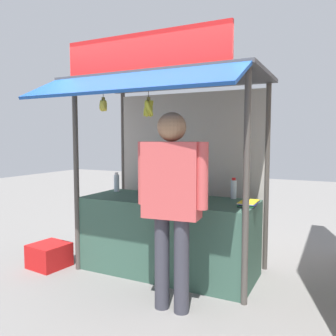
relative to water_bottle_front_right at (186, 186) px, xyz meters
name	(u,v)px	position (x,y,z in m)	size (l,w,h in m)	color
ground_plane	(168,271)	(-0.16, -0.14, -0.99)	(20.00, 20.00, 0.00)	slate
stall_counter	(168,235)	(-0.16, -0.14, -0.57)	(1.97, 0.79, 0.85)	#385B4C
stall_structure	(174,136)	(-0.16, 0.01, 0.57)	(2.17, 1.71, 2.54)	#4C4742
water_bottle_front_right	(186,186)	(0.00, 0.00, 0.00)	(0.09, 0.09, 0.31)	silver
water_bottle_far_left	(146,185)	(-0.53, 0.03, -0.03)	(0.07, 0.07, 0.24)	silver
water_bottle_right	(117,183)	(-1.00, 0.06, -0.03)	(0.07, 0.07, 0.25)	silver
water_bottle_back_right	(234,189)	(0.51, 0.20, -0.03)	(0.07, 0.07, 0.24)	silver
magazine_stack_mid_right	(186,203)	(0.18, -0.41, -0.12)	(0.22, 0.32, 0.05)	red
magazine_stack_left	(248,203)	(0.75, -0.14, -0.12)	(0.21, 0.31, 0.05)	black
banana_bunch_inner_right	(103,105)	(-0.67, -0.64, 0.88)	(0.10, 0.09, 0.25)	#332D23
banana_bunch_rightmost	(149,108)	(-0.13, -0.63, 0.84)	(0.12, 0.12, 0.32)	#332D23
vendor_person	(172,193)	(0.27, -0.93, 0.06)	(0.67, 0.26, 1.76)	#383842
plastic_crate	(49,255)	(-1.50, -0.63, -0.85)	(0.40, 0.40, 0.28)	red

